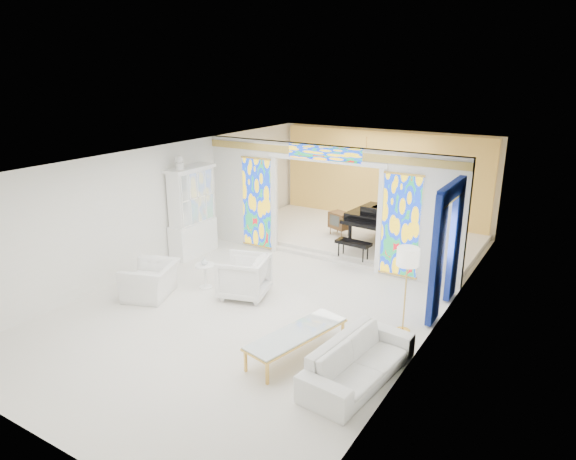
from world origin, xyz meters
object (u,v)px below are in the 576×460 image
Objects in this scene: china_cabinet at (192,212)px; sofa at (359,361)px; tv_console at (340,220)px; armchair_right at (244,277)px; coffee_table at (297,334)px; grand_piano at (387,216)px; armchair_left at (151,280)px.

china_cabinet is 6.94m from sofa.
tv_console is at bearing 46.80° from china_cabinet.
china_cabinet reaches higher than armchair_right.
armchair_right reaches higher than tv_console.
sofa is at bearing -26.42° from china_cabinet.
grand_piano reaches higher than coffee_table.
china_cabinet is 5.83m from coffee_table.
tv_console reaches higher than coffee_table.
tv_console is (0.12, 4.49, 0.16)m from armchair_right.
coffee_table is at bearing 39.08° from armchair_right.
coffee_table is at bearing -78.37° from grand_piano.
china_cabinet is at bearing -113.20° from tv_console.
china_cabinet is 3.98× the size of tv_console.
china_cabinet reaches higher than tv_console.
sofa is 1.08× the size of coffee_table.
coffee_table is (3.97, -0.45, 0.05)m from armchair_left.
armchair_left is 1.13× the size of armchair_right.
tv_console is (-1.39, -0.07, -0.31)m from grand_piano.
armchair_right reaches higher than armchair_left.
china_cabinet is 4.20m from tv_console.
grand_piano reaches higher than tv_console.
coffee_table is 6.14m from grand_piano.
grand_piano is (-1.93, 6.17, 0.59)m from sofa.
armchair_left is 1.67× the size of tv_console.
armchair_right is (2.73, -1.46, -0.71)m from china_cabinet.
armchair_left is at bearing -68.56° from china_cabinet.
sofa is at bearing 62.81° from armchair_left.
armchair_left is (0.99, -2.52, -0.80)m from china_cabinet.
china_cabinet is 3.17m from armchair_right.
tv_console is at bearing -172.08° from grand_piano.
armchair_right is at bearing -71.53° from tv_console.
armchair_right reaches higher than coffee_table.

